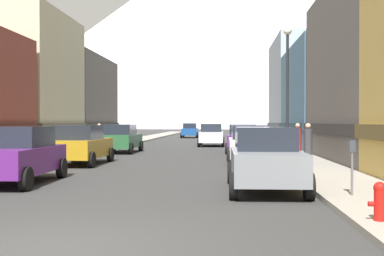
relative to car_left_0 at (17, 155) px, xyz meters
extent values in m
plane|color=#323232|center=(3.80, -7.73, -0.90)|extent=(400.00, 400.00, 0.00)
cube|color=gray|center=(-2.45, 27.27, -0.82)|extent=(2.50, 100.00, 0.15)
cube|color=gray|center=(10.05, 27.27, -0.82)|extent=(2.50, 100.00, 0.15)
cube|color=#66605B|center=(-8.23, 26.10, 2.80)|extent=(9.05, 10.96, 7.40)
cube|color=#2D2B29|center=(-8.23, 26.10, 0.70)|extent=(9.35, 10.96, 0.50)
cube|color=slate|center=(14.88, 21.96, 2.84)|extent=(7.17, 12.94, 7.47)
cube|color=#22333F|center=(14.88, 21.96, 0.70)|extent=(7.47, 12.94, 0.50)
cube|color=#99A5B2|center=(15.41, 34.53, 4.11)|extent=(8.23, 12.00, 10.02)
cube|color=#444A50|center=(15.41, 34.53, 0.70)|extent=(8.53, 12.00, 0.50)
cube|color=#591E72|center=(0.00, -0.06, -0.16)|extent=(1.96, 4.45, 0.80)
cube|color=#1E232D|center=(-0.01, 0.19, 0.56)|extent=(1.66, 2.24, 0.64)
cylinder|color=black|center=(0.97, -1.69, -0.56)|extent=(0.24, 0.69, 0.68)
cylinder|color=black|center=(0.88, 1.61, -0.56)|extent=(0.24, 0.69, 0.68)
cylinder|color=black|center=(-0.96, 1.56, -0.56)|extent=(0.24, 0.69, 0.68)
cube|color=#B28419|center=(0.00, 6.98, -0.16)|extent=(1.89, 4.42, 0.80)
cube|color=#1E232D|center=(0.00, 6.73, 0.56)|extent=(1.62, 2.22, 0.64)
cylinder|color=black|center=(-0.90, 8.64, -0.56)|extent=(0.23, 0.68, 0.68)
cylinder|color=black|center=(0.94, 8.62, -0.56)|extent=(0.23, 0.68, 0.68)
cylinder|color=black|center=(-0.94, 5.34, -0.56)|extent=(0.23, 0.68, 0.68)
cylinder|color=black|center=(0.90, 5.32, -0.56)|extent=(0.23, 0.68, 0.68)
cube|color=#265933|center=(0.00, 15.69, -0.16)|extent=(1.90, 4.42, 0.80)
cube|color=#1E232D|center=(0.00, 15.44, 0.56)|extent=(1.63, 2.22, 0.64)
cylinder|color=black|center=(-0.90, 17.36, -0.56)|extent=(0.23, 0.68, 0.68)
cylinder|color=black|center=(0.94, 17.33, -0.56)|extent=(0.23, 0.68, 0.68)
cylinder|color=black|center=(-0.94, 14.06, -0.56)|extent=(0.23, 0.68, 0.68)
cylinder|color=black|center=(0.90, 14.03, -0.56)|extent=(0.23, 0.68, 0.68)
cube|color=slate|center=(7.60, -1.19, -0.16)|extent=(1.87, 4.41, 0.80)
cube|color=#1E232D|center=(7.60, -0.94, 0.56)|extent=(1.62, 2.21, 0.64)
cylinder|color=black|center=(8.53, -2.84, -0.56)|extent=(0.22, 0.68, 0.68)
cylinder|color=black|center=(6.69, -2.85, -0.56)|extent=(0.22, 0.68, 0.68)
cylinder|color=black|center=(8.51, 0.46, -0.56)|extent=(0.22, 0.68, 0.68)
cylinder|color=black|center=(6.67, 0.45, -0.56)|extent=(0.22, 0.68, 0.68)
cube|color=silver|center=(7.60, 8.06, -0.16)|extent=(1.87, 4.41, 0.80)
cube|color=#1E232D|center=(7.60, 7.81, 0.56)|extent=(1.61, 2.21, 0.64)
cylinder|color=black|center=(6.67, 9.70, -0.56)|extent=(0.22, 0.68, 0.68)
cylinder|color=black|center=(8.51, 9.71, -0.56)|extent=(0.22, 0.68, 0.68)
cylinder|color=black|center=(6.69, 6.40, -0.56)|extent=(0.22, 0.68, 0.68)
cylinder|color=black|center=(8.53, 6.41, -0.56)|extent=(0.22, 0.68, 0.68)
cube|color=#591E72|center=(7.60, 16.16, -0.16)|extent=(2.04, 4.48, 0.80)
cube|color=#1E232D|center=(7.59, 15.91, 0.56)|extent=(1.70, 2.27, 0.64)
cylinder|color=black|center=(6.76, 17.85, -0.56)|extent=(0.25, 0.69, 0.68)
cylinder|color=black|center=(8.60, 17.77, -0.56)|extent=(0.25, 0.69, 0.68)
cylinder|color=black|center=(6.61, 14.55, -0.56)|extent=(0.25, 0.69, 0.68)
cylinder|color=black|center=(8.45, 14.47, -0.56)|extent=(0.25, 0.69, 0.68)
cube|color=silver|center=(5.40, 24.54, -0.16)|extent=(1.84, 4.40, 0.80)
cube|color=#1E232D|center=(5.40, 24.29, 0.56)|extent=(1.60, 2.20, 0.64)
cylinder|color=black|center=(4.48, 26.19, -0.56)|extent=(0.22, 0.68, 0.68)
cylinder|color=black|center=(6.32, 26.19, -0.56)|extent=(0.22, 0.68, 0.68)
cylinder|color=black|center=(4.48, 22.89, -0.56)|extent=(0.22, 0.68, 0.68)
cylinder|color=black|center=(6.32, 22.89, -0.56)|extent=(0.22, 0.68, 0.68)
cube|color=#19478C|center=(2.20, 45.50, -0.16)|extent=(1.84, 4.40, 0.80)
cube|color=#1E232D|center=(2.20, 45.75, 0.56)|extent=(1.60, 2.20, 0.64)
cylinder|color=black|center=(3.12, 43.85, -0.56)|extent=(0.22, 0.68, 0.68)
cylinder|color=black|center=(1.28, 43.85, -0.56)|extent=(0.22, 0.68, 0.68)
cylinder|color=black|center=(3.12, 47.15, -0.56)|extent=(0.22, 0.68, 0.68)
cylinder|color=black|center=(1.28, 47.15, -0.56)|extent=(0.22, 0.68, 0.68)
cylinder|color=red|center=(9.25, -6.04, -0.47)|extent=(0.20, 0.20, 0.55)
sphere|color=red|center=(9.25, -6.04, -0.16)|extent=(0.22, 0.22, 0.22)
cylinder|color=red|center=(9.10, -6.04, -0.45)|extent=(0.10, 0.09, 0.09)
cylinder|color=#595960|center=(9.55, -2.89, -0.22)|extent=(0.06, 0.06, 1.05)
cube|color=#33383F|center=(9.55, -2.89, 0.44)|extent=(0.14, 0.10, 0.28)
cylinder|color=maroon|center=(10.05, 9.67, -0.01)|extent=(0.36, 0.36, 1.48)
sphere|color=tan|center=(10.05, 9.67, 0.85)|extent=(0.23, 0.23, 0.23)
cylinder|color=#333338|center=(-2.45, 19.68, -0.03)|extent=(0.36, 0.36, 1.45)
sphere|color=tan|center=(-2.45, 19.68, 0.81)|extent=(0.23, 0.23, 0.23)
cylinder|color=#333338|center=(10.05, 6.57, -0.01)|extent=(0.36, 0.36, 1.49)
sphere|color=tan|center=(10.05, 6.57, 0.86)|extent=(0.24, 0.24, 0.24)
cylinder|color=black|center=(9.15, 6.44, 2.00)|extent=(0.12, 0.12, 5.50)
sphere|color=white|center=(9.15, 6.44, 4.93)|extent=(0.36, 0.36, 0.36)
cone|color=silver|center=(11.50, 252.27, 52.50)|extent=(271.49, 271.49, 106.79)
camera|label=1|loc=(6.49, -15.15, 1.02)|focal=46.63mm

